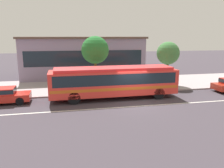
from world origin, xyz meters
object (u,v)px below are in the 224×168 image
(transit_bus, at_px, (114,80))
(pedestrian_standing_by_tree, at_px, (66,84))
(pedestrian_waiting_near_sign, at_px, (85,80))
(pedestrian_walking_along_curb, at_px, (103,79))
(sedan_behind_bus, at_px, (1,95))
(street_tree_near_stop, at_px, (95,50))
(street_tree_mid_block, at_px, (168,53))

(transit_bus, distance_m, pedestrian_standing_by_tree, 4.49)
(pedestrian_waiting_near_sign, bearing_deg, pedestrian_walking_along_curb, -6.80)
(sedan_behind_bus, relative_size, street_tree_near_stop, 0.84)
(transit_bus, xyz_separation_m, pedestrian_walking_along_curb, (-0.44, 3.14, -0.48))
(transit_bus, height_order, sedan_behind_bus, transit_bus)
(transit_bus, height_order, pedestrian_standing_by_tree, transit_bus)
(sedan_behind_bus, relative_size, pedestrian_standing_by_tree, 2.66)
(pedestrian_walking_along_curb, bearing_deg, street_tree_near_stop, 155.01)
(transit_bus, relative_size, street_tree_near_stop, 2.09)
(pedestrian_waiting_near_sign, distance_m, pedestrian_walking_along_curb, 1.76)
(sedan_behind_bus, xyz_separation_m, pedestrian_waiting_near_sign, (7.03, 3.10, 0.33))
(pedestrian_walking_along_curb, distance_m, street_tree_near_stop, 2.96)
(transit_bus, relative_size, street_tree_mid_block, 2.36)
(street_tree_near_stop, bearing_deg, street_tree_mid_block, 3.46)
(sedan_behind_bus, xyz_separation_m, street_tree_mid_block, (15.99, 3.69, 2.78))
(pedestrian_walking_along_curb, bearing_deg, transit_bus, -82.09)
(street_tree_mid_block, bearing_deg, street_tree_near_stop, -176.54)
(pedestrian_standing_by_tree, distance_m, street_tree_mid_block, 11.29)
(pedestrian_waiting_near_sign, distance_m, street_tree_near_stop, 3.10)
(pedestrian_waiting_near_sign, relative_size, pedestrian_standing_by_tree, 0.98)
(pedestrian_waiting_near_sign, relative_size, pedestrian_walking_along_curb, 0.95)
(pedestrian_walking_along_curb, relative_size, street_tree_near_stop, 0.32)
(street_tree_mid_block, bearing_deg, pedestrian_walking_along_curb, -173.65)
(sedan_behind_bus, distance_m, pedestrian_walking_along_curb, 9.24)
(pedestrian_standing_by_tree, bearing_deg, transit_bus, -24.95)
(transit_bus, relative_size, sedan_behind_bus, 2.50)
(transit_bus, height_order, pedestrian_waiting_near_sign, transit_bus)
(street_tree_near_stop, height_order, street_tree_mid_block, street_tree_near_stop)
(pedestrian_walking_along_curb, bearing_deg, pedestrian_waiting_near_sign, 173.20)
(street_tree_near_stop, bearing_deg, sedan_behind_bus, -158.29)
(pedestrian_walking_along_curb, height_order, street_tree_mid_block, street_tree_mid_block)
(pedestrian_standing_by_tree, bearing_deg, street_tree_near_stop, 28.55)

